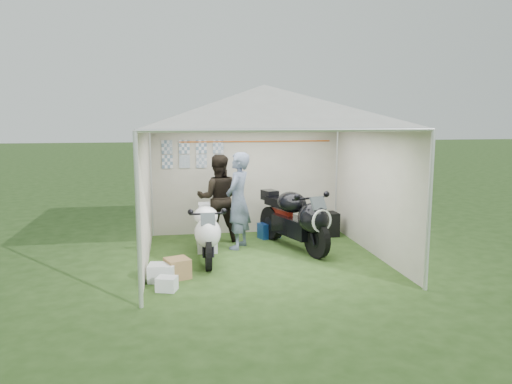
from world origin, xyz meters
TOP-DOWN VIEW (x-y plane):
  - ground at (0.00, 0.00)m, footprint 80.00×80.00m
  - canopy_tent at (-0.00, 0.03)m, footprint 5.66×5.66m
  - motorcycle_white at (-1.00, 0.01)m, footprint 0.45×1.93m
  - motorcycle_black at (0.70, 0.45)m, footprint 1.02×2.16m
  - paddock_stand at (0.37, 1.42)m, footprint 0.48×0.38m
  - person_dark_jacket at (-0.67, 1.38)m, footprint 0.89×0.71m
  - person_blue_jacket at (-0.35, 0.74)m, footprint 0.70×0.79m
  - equipment_box at (1.57, 1.40)m, footprint 0.51×0.42m
  - crate_0 at (-1.75, -0.98)m, footprint 0.44×0.36m
  - crate_1 at (-1.51, -0.86)m, footprint 0.44×0.44m
  - crate_2 at (-1.67, -1.41)m, footprint 0.34×0.31m

SIDE VIEW (x-z plane):
  - ground at x=0.00m, z-range 0.00..0.00m
  - crate_2 at x=-1.67m, z-range 0.00..0.20m
  - crate_0 at x=-1.75m, z-range 0.00..0.26m
  - crate_1 at x=-1.51m, z-range 0.00..0.31m
  - paddock_stand at x=0.37m, z-range 0.00..0.31m
  - equipment_box at x=1.57m, z-range 0.00..0.49m
  - motorcycle_white at x=-1.00m, z-range 0.05..1.01m
  - motorcycle_black at x=0.70m, z-range 0.06..1.16m
  - person_dark_jacket at x=-0.67m, z-range 0.00..1.73m
  - person_blue_jacket at x=-0.35m, z-range 0.00..1.82m
  - canopy_tent at x=0.00m, z-range 1.08..4.08m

